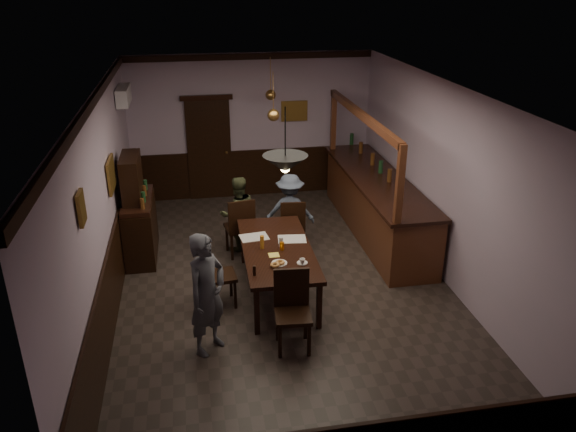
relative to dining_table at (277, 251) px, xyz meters
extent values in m
cube|color=#2D2621|center=(0.13, 0.14, -0.69)|extent=(5.00, 8.00, 0.01)
cube|color=white|center=(0.13, 0.14, 2.31)|extent=(5.00, 8.00, 0.01)
cube|color=#C0A6C1|center=(0.13, 4.14, 0.81)|extent=(5.00, 0.01, 3.00)
cube|color=#C0A6C1|center=(0.13, -3.86, 0.81)|extent=(5.00, 0.01, 3.00)
cube|color=#C0A6C1|center=(-2.37, 0.14, 0.81)|extent=(0.01, 8.00, 3.00)
cube|color=#C0A6C1|center=(2.63, 0.14, 0.81)|extent=(0.01, 8.00, 3.00)
cube|color=black|center=(0.00, 0.00, 0.03)|extent=(1.03, 2.22, 0.06)
cube|color=black|center=(-0.44, -1.01, -0.34)|extent=(0.07, 0.07, 0.69)
cube|color=black|center=(0.40, -1.03, -0.34)|extent=(0.07, 0.07, 0.69)
cube|color=black|center=(-0.40, 1.03, -0.34)|extent=(0.07, 0.07, 0.69)
cube|color=black|center=(0.44, 1.01, -0.34)|extent=(0.07, 0.07, 0.69)
cube|color=black|center=(-0.43, 1.36, -0.20)|extent=(0.52, 0.52, 0.05)
cube|color=black|center=(-0.40, 1.15, 0.09)|extent=(0.45, 0.11, 0.54)
cube|color=black|center=(-0.28, 1.57, -0.45)|extent=(0.04, 0.04, 0.46)
cube|color=black|center=(-0.64, 1.51, -0.45)|extent=(0.04, 0.04, 0.46)
cube|color=black|center=(-0.22, 1.20, -0.45)|extent=(0.04, 0.04, 0.46)
cube|color=black|center=(-0.58, 1.15, -0.45)|extent=(0.04, 0.04, 0.46)
cube|color=black|center=(0.47, 1.34, -0.24)|extent=(0.45, 0.45, 0.05)
cube|color=black|center=(0.46, 1.15, 0.03)|extent=(0.42, 0.07, 0.50)
cube|color=black|center=(0.65, 1.50, -0.47)|extent=(0.04, 0.04, 0.43)
cube|color=black|center=(0.32, 1.52, -0.47)|extent=(0.04, 0.04, 0.43)
cube|color=black|center=(0.63, 1.16, -0.47)|extent=(0.04, 0.04, 0.43)
cube|color=black|center=(0.29, 1.19, -0.47)|extent=(0.04, 0.04, 0.43)
cube|color=black|center=(-0.02, -1.40, -0.20)|extent=(0.49, 0.49, 0.05)
cube|color=black|center=(-0.01, -1.20, 0.09)|extent=(0.45, 0.08, 0.54)
cube|color=black|center=(-0.22, -1.57, -0.45)|extent=(0.04, 0.04, 0.46)
cube|color=black|center=(0.15, -1.60, -0.45)|extent=(0.04, 0.04, 0.46)
cube|color=black|center=(-0.19, -1.20, -0.45)|extent=(0.04, 0.04, 0.46)
cube|color=black|center=(0.18, -1.23, -0.45)|extent=(0.04, 0.04, 0.46)
cube|color=black|center=(-0.85, -0.19, -0.23)|extent=(0.47, 0.47, 0.05)
cube|color=black|center=(-1.05, -0.21, 0.05)|extent=(0.08, 0.43, 0.51)
cube|color=black|center=(-0.66, -0.34, -0.47)|extent=(0.04, 0.04, 0.44)
cube|color=black|center=(-0.70, 0.00, -0.47)|extent=(0.04, 0.04, 0.44)
cube|color=black|center=(-1.01, -0.38, -0.47)|extent=(0.04, 0.04, 0.44)
cube|color=black|center=(-1.04, -0.03, -0.47)|extent=(0.04, 0.04, 0.44)
imported|color=#4D4F58|center=(-1.07, -1.23, 0.12)|extent=(0.69, 0.69, 1.62)
imported|color=#40472A|center=(-0.43, 1.56, -0.02)|extent=(0.76, 0.66, 1.32)
imported|color=#4E5A6F|center=(0.47, 1.54, -0.03)|extent=(0.93, 0.66, 1.31)
cube|color=silver|center=(-0.29, 0.39, 0.07)|extent=(0.45, 0.35, 0.01)
cube|color=silver|center=(0.27, 0.23, 0.07)|extent=(0.45, 0.35, 0.01)
cube|color=#FFE85D|center=(-0.08, -0.24, 0.07)|extent=(0.15, 0.15, 0.00)
cylinder|color=white|center=(0.27, -0.54, 0.07)|extent=(0.15, 0.15, 0.01)
imported|color=white|center=(0.26, -0.58, 0.11)|extent=(0.08, 0.08, 0.07)
cylinder|color=white|center=(-0.05, -0.50, 0.07)|extent=(0.22, 0.22, 0.01)
torus|color=#C68C47|center=(-0.12, -0.59, 0.10)|extent=(0.13, 0.13, 0.04)
torus|color=#C68C47|center=(-0.04, -0.53, 0.10)|extent=(0.13, 0.13, 0.04)
cylinder|color=orange|center=(0.06, -0.09, 0.12)|extent=(0.07, 0.07, 0.12)
cylinder|color=#BF721E|center=(-0.22, 0.01, 0.16)|extent=(0.06, 0.06, 0.20)
cylinder|color=silver|center=(0.06, 0.02, 0.14)|extent=(0.06, 0.06, 0.15)
cylinder|color=black|center=(-0.43, -0.76, 0.13)|extent=(0.04, 0.04, 0.14)
cube|color=black|center=(-2.07, 1.60, -0.21)|extent=(0.48, 1.34, 0.96)
cube|color=black|center=(-2.07, 1.60, 0.32)|extent=(0.46, 1.29, 0.08)
cube|color=black|center=(-2.12, 1.60, 0.70)|extent=(0.29, 0.86, 0.76)
cube|color=#482013|center=(2.13, 1.79, -0.16)|extent=(0.85, 3.98, 1.04)
cube|color=black|center=(2.11, 1.79, 0.38)|extent=(0.95, 4.08, 0.06)
cube|color=#482013|center=(1.75, 1.79, 1.54)|extent=(0.10, 3.89, 0.12)
cube|color=#482013|center=(1.75, -0.11, 0.97)|extent=(0.10, 0.10, 1.23)
cube|color=#482013|center=(1.75, 3.68, 0.97)|extent=(0.10, 0.10, 1.23)
cube|color=black|center=(-0.77, 4.09, 0.36)|extent=(0.90, 0.06, 2.10)
cube|color=white|center=(-2.25, 3.04, 1.76)|extent=(0.20, 0.85, 0.30)
cube|color=olive|center=(-2.33, -1.46, 1.46)|extent=(0.04, 0.28, 0.36)
cube|color=olive|center=(-2.33, 0.94, 1.01)|extent=(0.04, 0.62, 0.48)
cube|color=olive|center=(1.03, 4.10, 1.11)|extent=(0.55, 0.04, 0.42)
cylinder|color=black|center=(-0.01, -0.80, 1.96)|extent=(0.02, 0.02, 0.71)
cone|color=black|center=(-0.01, -0.80, 1.61)|extent=(0.56, 0.56, 0.22)
sphere|color=#FFD88C|center=(-0.01, -0.80, 1.56)|extent=(0.12, 0.12, 0.12)
cylinder|color=#BF8C3F|center=(0.23, 1.72, 1.96)|extent=(0.02, 0.02, 0.70)
cone|color=#BF8C3F|center=(0.23, 1.72, 1.61)|extent=(0.20, 0.20, 0.22)
sphere|color=#FFD88C|center=(0.23, 1.72, 1.56)|extent=(0.12, 0.12, 0.12)
cylinder|color=#BF8C3F|center=(0.43, 3.37, 1.96)|extent=(0.02, 0.02, 0.70)
cone|color=#BF8C3F|center=(0.43, 3.37, 1.61)|extent=(0.20, 0.20, 0.22)
sphere|color=#FFD88C|center=(0.43, 3.37, 1.56)|extent=(0.12, 0.12, 0.12)
camera|label=1|loc=(-1.13, -7.26, 3.77)|focal=35.00mm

